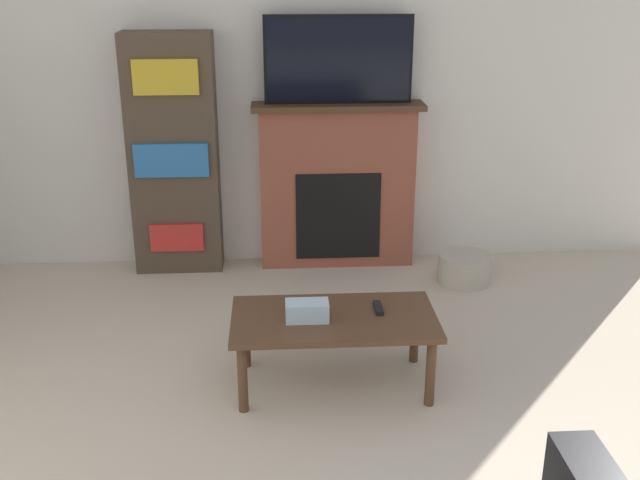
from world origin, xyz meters
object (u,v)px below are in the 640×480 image
(coffee_table, at_px, (334,325))
(bookshelf, at_px, (174,155))
(fireplace, at_px, (337,185))
(storage_basket, at_px, (464,268))
(tv, at_px, (338,60))

(coffee_table, xyz_separation_m, bookshelf, (-1.00, 1.71, 0.49))
(bookshelf, bearing_deg, fireplace, 1.09)
(bookshelf, height_order, storage_basket, bookshelf)
(coffee_table, height_order, bookshelf, bookshelf)
(tv, relative_size, coffee_table, 0.96)
(tv, height_order, bookshelf, tv)
(storage_basket, bearing_deg, coffee_table, -128.00)
(tv, distance_m, bookshelf, 1.33)
(bookshelf, relative_size, storage_basket, 4.63)
(tv, distance_m, coffee_table, 2.07)
(tv, distance_m, storage_basket, 1.69)
(fireplace, xyz_separation_m, tv, (-0.00, -0.02, 0.89))
(fireplace, relative_size, coffee_table, 1.14)
(fireplace, height_order, tv, tv)
(bookshelf, xyz_separation_m, storage_basket, (2.02, -0.40, -0.75))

